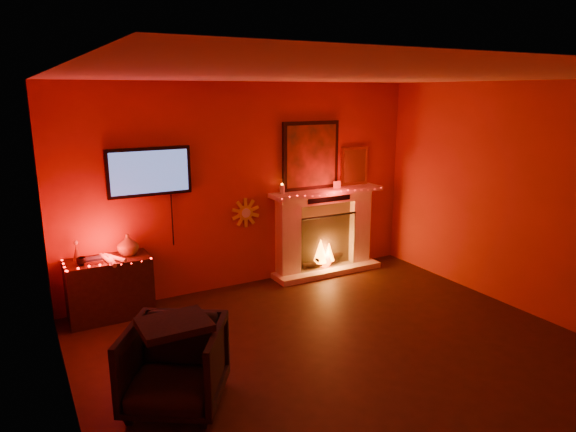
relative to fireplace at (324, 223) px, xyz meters
The scene contains 6 objects.
room 2.72m from the fireplace, 115.53° to the right, with size 5.00×5.00×5.00m.
fireplace is the anchor object (origin of this frame).
tv 2.61m from the fireplace, behind, with size 1.00×0.07×1.24m.
sunburst_clock 1.23m from the fireplace, behind, with size 0.40×0.03×0.40m.
console_table 3.04m from the fireplace, behind, with size 0.94×0.59×0.97m.
armchair 3.64m from the fireplace, 142.60° to the right, with size 0.78×0.80×0.73m, color black.
Camera 1 is at (-2.76, -3.63, 2.58)m, focal length 32.00 mm.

